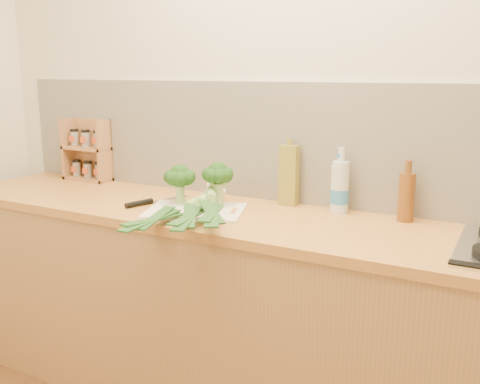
% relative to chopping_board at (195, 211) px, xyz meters
% --- Properties ---
extents(room_shell, '(3.50, 3.50, 3.50)m').
position_rel_chopping_board_xyz_m(room_shell, '(0.30, 0.36, 0.26)').
color(room_shell, beige).
rests_on(room_shell, ground).
extents(counter, '(3.20, 0.62, 0.90)m').
position_rel_chopping_board_xyz_m(counter, '(0.30, 0.07, -0.46)').
color(counter, '#AB7847').
rests_on(counter, ground).
extents(chopping_board, '(0.48, 0.41, 0.01)m').
position_rel_chopping_board_xyz_m(chopping_board, '(0.00, 0.00, 0.00)').
color(chopping_board, white).
rests_on(chopping_board, counter).
extents(broccoli_left, '(0.14, 0.14, 0.18)m').
position_rel_chopping_board_xyz_m(broccoli_left, '(-0.11, 0.06, 0.13)').
color(broccoli_left, '#8FB569').
rests_on(broccoli_left, chopping_board).
extents(broccoli_right, '(0.14, 0.14, 0.19)m').
position_rel_chopping_board_xyz_m(broccoli_right, '(0.04, 0.12, 0.14)').
color(broccoli_right, '#8FB569').
rests_on(broccoli_right, chopping_board).
extents(leek_front, '(0.10, 0.72, 0.04)m').
position_rel_chopping_board_xyz_m(leek_front, '(-0.02, -0.02, 0.03)').
color(leek_front, white).
rests_on(leek_front, chopping_board).
extents(leek_mid, '(0.27, 0.61, 0.04)m').
position_rel_chopping_board_xyz_m(leek_mid, '(0.05, -0.05, 0.05)').
color(leek_mid, white).
rests_on(leek_mid, chopping_board).
extents(leek_back, '(0.40, 0.62, 0.04)m').
position_rel_chopping_board_xyz_m(leek_back, '(0.08, -0.00, 0.07)').
color(leek_back, white).
rests_on(leek_back, chopping_board).
extents(chefs_knife, '(0.13, 0.34, 0.03)m').
position_rel_chopping_board_xyz_m(chefs_knife, '(-0.27, 0.01, 0.00)').
color(chefs_knife, silver).
rests_on(chefs_knife, counter).
extents(spice_rack, '(0.28, 0.11, 0.33)m').
position_rel_chopping_board_xyz_m(spice_rack, '(-0.90, 0.31, 0.14)').
color(spice_rack, '#A16A45').
rests_on(spice_rack, counter).
extents(oil_tin, '(0.08, 0.05, 0.30)m').
position_rel_chopping_board_xyz_m(oil_tin, '(0.30, 0.31, 0.13)').
color(oil_tin, olive).
rests_on(oil_tin, counter).
extents(glass_bottle, '(0.07, 0.07, 0.28)m').
position_rel_chopping_board_xyz_m(glass_bottle, '(0.54, 0.29, 0.11)').
color(glass_bottle, silver).
rests_on(glass_bottle, counter).
extents(amber_bottle, '(0.06, 0.06, 0.25)m').
position_rel_chopping_board_xyz_m(amber_bottle, '(0.81, 0.29, 0.10)').
color(amber_bottle, brown).
rests_on(amber_bottle, counter).
extents(water_bottle, '(0.08, 0.08, 0.23)m').
position_rel_chopping_board_xyz_m(water_bottle, '(0.54, 0.29, 0.09)').
color(water_bottle, silver).
rests_on(water_bottle, counter).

